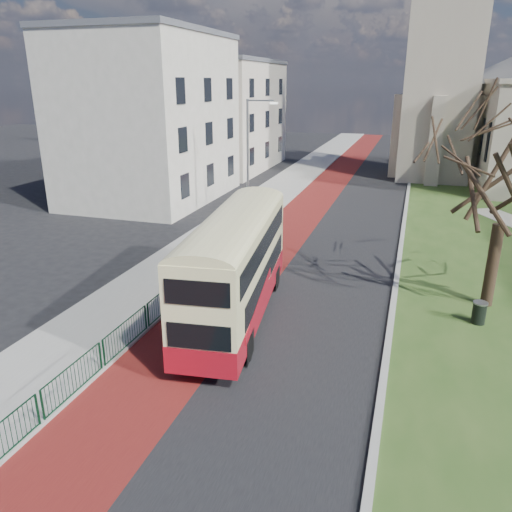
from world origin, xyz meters
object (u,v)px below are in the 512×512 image
at_px(streetlamp, 250,153).
at_px(winter_tree_near, 511,154).
at_px(bus, 236,262).
at_px(litter_bin, 479,313).

height_order(streetlamp, winter_tree_near, winter_tree_near).
bearing_deg(bus, litter_bin, 7.63).
bearing_deg(litter_bin, winter_tree_near, 75.52).
xyz_separation_m(streetlamp, litter_bin, (13.77, -12.62, -4.09)).
xyz_separation_m(winter_tree_near, litter_bin, (-0.52, -2.01, -6.00)).
xyz_separation_m(bus, winter_tree_near, (9.92, 4.45, 4.06)).
relative_size(streetlamp, bus, 0.76).
distance_m(bus, litter_bin, 9.90).
height_order(bus, litter_bin, bus).
bearing_deg(streetlamp, winter_tree_near, -36.60).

